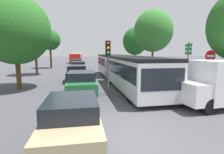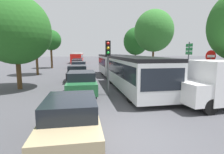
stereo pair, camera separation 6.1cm
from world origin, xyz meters
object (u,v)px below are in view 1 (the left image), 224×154
(articulated_bus, at_px, (121,67))
(city_bus_rear, at_px, (77,57))
(queued_car_tan, at_px, (72,118))
(queued_car_silver, at_px, (78,67))
(no_entry_sign, at_px, (210,66))
(tree_left_distant, at_px, (49,41))
(direction_sign_post, at_px, (188,54))
(queued_car_green, at_px, (82,82))
(queued_car_black, at_px, (77,73))
(queued_car_navy, at_px, (77,62))
(tree_left_far, at_px, (34,38))
(tree_left_mid, at_px, (15,30))
(traffic_light, at_px, (108,56))
(queued_car_red, at_px, (77,64))
(tree_right_mid, at_px, (154,32))
(tree_right_far, at_px, (135,41))

(articulated_bus, relative_size, city_bus_rear, 1.43)
(queued_car_tan, height_order, queued_car_silver, queued_car_silver)
(queued_car_tan, relative_size, no_entry_sign, 1.39)
(tree_left_distant, bearing_deg, direction_sign_post, -49.85)
(queued_car_green, height_order, queued_car_silver, queued_car_silver)
(queued_car_black, height_order, queued_car_navy, queued_car_navy)
(direction_sign_post, height_order, tree_left_far, tree_left_far)
(queued_car_tan, xyz_separation_m, tree_left_mid, (-3.99, 8.41, 3.57))
(queued_car_silver, height_order, traffic_light, traffic_light)
(queued_car_tan, height_order, no_entry_sign, no_entry_sign)
(queued_car_red, height_order, tree_left_far, tree_left_far)
(queued_car_silver, bearing_deg, queued_car_green, -177.90)
(tree_left_mid, height_order, tree_left_far, tree_left_mid)
(queued_car_tan, distance_m, queued_car_green, 6.10)
(tree_left_far, bearing_deg, traffic_light, -59.36)
(queued_car_tan, height_order, traffic_light, traffic_light)
(queued_car_black, xyz_separation_m, queued_car_red, (-0.01, 12.15, 0.01))
(city_bus_rear, height_order, queued_car_red, city_bus_rear)
(articulated_bus, bearing_deg, city_bus_rear, -172.07)
(queued_car_green, distance_m, tree_left_distant, 20.22)
(city_bus_rear, height_order, queued_car_tan, city_bus_rear)
(queued_car_tan, distance_m, no_entry_sign, 9.03)
(articulated_bus, relative_size, queued_car_red, 3.77)
(queued_car_red, bearing_deg, articulated_bus, -162.29)
(queued_car_green, relative_size, tree_right_mid, 0.53)
(tree_left_far, xyz_separation_m, tree_right_mid, (14.64, -0.29, 0.91))
(queued_car_green, relative_size, tree_right_far, 0.61)
(tree_left_mid, bearing_deg, traffic_light, -26.79)
(articulated_bus, relative_size, queued_car_navy, 3.74)
(articulated_bus, bearing_deg, queued_car_black, -110.84)
(queued_car_green, bearing_deg, traffic_light, -112.84)
(no_entry_sign, bearing_deg, tree_right_far, 173.43)
(queued_car_red, xyz_separation_m, direction_sign_post, (9.78, -14.90, 1.82))
(no_entry_sign, bearing_deg, articulated_bus, -146.98)
(queued_car_tan, bearing_deg, traffic_light, -19.79)
(direction_sign_post, relative_size, tree_left_mid, 0.54)
(tree_left_distant, xyz_separation_m, tree_right_far, (14.60, -0.54, 0.02))
(queued_car_navy, height_order, direction_sign_post, direction_sign_post)
(tree_right_far, bearing_deg, tree_right_mid, -92.78)
(traffic_light, bearing_deg, tree_right_mid, 152.68)
(queued_car_silver, xyz_separation_m, queued_car_navy, (-0.10, 11.29, -0.01))
(tree_left_far, bearing_deg, queued_car_green, -64.38)
(direction_sign_post, height_order, tree_left_distant, tree_left_distant)
(queued_car_green, bearing_deg, queued_car_silver, 2.10)
(queued_car_black, xyz_separation_m, queued_car_navy, (0.08, 17.28, 0.01))
(tree_left_far, xyz_separation_m, tree_left_distant, (0.46, 8.83, 0.20))
(queued_car_tan, bearing_deg, queued_car_green, -2.80)
(tree_right_far, bearing_deg, queued_car_black, -127.57)
(queued_car_tan, xyz_separation_m, tree_left_distant, (-4.10, 25.40, 3.88))
(articulated_bus, distance_m, traffic_light, 5.12)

